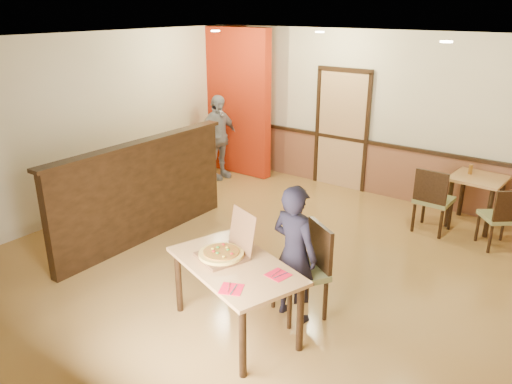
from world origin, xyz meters
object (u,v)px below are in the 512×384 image
at_px(passerby, 218,137).
at_px(diner, 294,254).
at_px(main_table, 235,273).
at_px(side_chair_right, 503,216).
at_px(side_chair_left, 433,198).
at_px(pizza_box, 225,252).
at_px(diner_chair, 306,267).
at_px(condiment, 471,169).
at_px(side_table, 477,188).

bearing_deg(passerby, diner, -122.02).
relative_size(main_table, side_chair_right, 1.80).
relative_size(side_chair_left, pizza_box, 1.58).
bearing_deg(diner_chair, diner, -83.29).
xyz_separation_m(pizza_box, condiment, (1.32, 4.19, 0.03)).
bearing_deg(side_table, diner, -104.63).
bearing_deg(passerby, side_chair_right, -82.29).
relative_size(diner, condiment, 10.31).
bearing_deg(condiment, side_chair_left, -113.81).
relative_size(main_table, pizza_box, 2.59).
height_order(side_table, condiment, condiment).
bearing_deg(condiment, main_table, -105.16).
height_order(diner_chair, pizza_box, pizza_box).
relative_size(side_chair_left, side_chair_right, 1.10).
bearing_deg(pizza_box, main_table, 2.33).
bearing_deg(passerby, side_chair_left, -82.68).
height_order(main_table, pizza_box, pizza_box).
height_order(side_chair_right, diner, diner).
relative_size(main_table, diner, 1.07).
relative_size(diner_chair, condiment, 7.01).
xyz_separation_m(main_table, passerby, (-3.28, 3.61, 0.15)).
xyz_separation_m(side_chair_left, side_table, (0.45, 0.62, 0.06)).
xyz_separation_m(side_chair_left, pizza_box, (-1.01, -3.50, 0.28)).
bearing_deg(passerby, side_table, -74.83).
height_order(diner_chair, side_chair_right, diner_chair).
height_order(diner_chair, diner, diner).
height_order(side_table, diner, diner).
height_order(main_table, side_table, side_table).
bearing_deg(side_chair_left, side_table, -124.08).
bearing_deg(passerby, pizza_box, -130.70).
bearing_deg(side_chair_right, passerby, -39.46).
bearing_deg(diner_chair, side_chair_left, 113.80).
distance_m(side_chair_left, passerby, 4.13).
height_order(side_chair_right, passerby, passerby).
bearing_deg(side_chair_right, main_table, 24.31).
height_order(pizza_box, condiment, pizza_box).
relative_size(diner_chair, pizza_box, 1.64).
distance_m(main_table, passerby, 4.88).
relative_size(diner_chair, side_chair_left, 1.04).
bearing_deg(side_chair_right, diner, 25.46).
xyz_separation_m(diner_chair, side_chair_left, (0.43, 2.86, -0.02)).
relative_size(side_table, condiment, 5.35).
height_order(main_table, side_chair_right, side_chair_right).
xyz_separation_m(diner_chair, condiment, (0.73, 3.55, 0.29)).
xyz_separation_m(diner, pizza_box, (-0.52, -0.49, 0.07)).
height_order(diner, pizza_box, diner).
height_order(side_table, pizza_box, pizza_box).
bearing_deg(side_table, passerby, -172.91).
height_order(diner_chair, side_chair_left, diner_chair).
xyz_separation_m(passerby, pizza_box, (3.11, -3.55, 0.02)).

